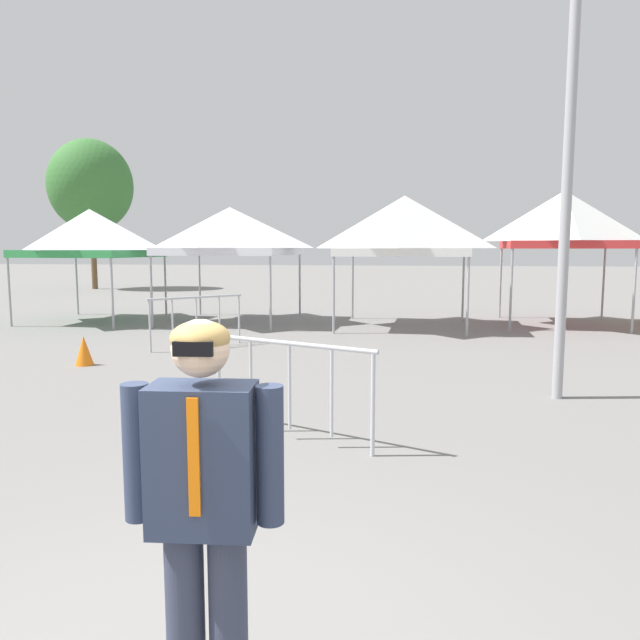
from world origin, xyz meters
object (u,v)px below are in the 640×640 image
(tree_behind_tents_center, at_px, (91,186))
(crowd_barrier_by_lift, at_px, (196,312))
(canopy_tent_far_right, at_px, (405,226))
(light_pole_near_lift, at_px, (572,82))
(canopy_tent_behind_right, at_px, (564,220))
(canopy_tent_behind_center, at_px, (90,233))
(person_foreground, at_px, (204,503))
(canopy_tent_center, at_px, (230,231))
(crowd_barrier_near_person, at_px, (289,371))
(traffic_cone_lot_center, at_px, (84,351))

(tree_behind_tents_center, relative_size, crowd_barrier_by_lift, 4.88)
(canopy_tent_far_right, bearing_deg, light_pole_near_lift, -73.55)
(canopy_tent_behind_right, distance_m, tree_behind_tents_center, 23.12)
(canopy_tent_behind_center, bearing_deg, light_pole_near_lift, -33.93)
(canopy_tent_far_right, height_order, person_foreground, canopy_tent_far_right)
(person_foreground, height_order, tree_behind_tents_center, tree_behind_tents_center)
(canopy_tent_behind_center, relative_size, canopy_tent_behind_right, 0.93)
(light_pole_near_lift, height_order, tree_behind_tents_center, tree_behind_tents_center)
(canopy_tent_behind_right, bearing_deg, light_pole_near_lift, -103.55)
(canopy_tent_center, bearing_deg, canopy_tent_far_right, -4.13)
(canopy_tent_center, height_order, crowd_barrier_near_person, canopy_tent_center)
(canopy_tent_behind_center, height_order, canopy_tent_center, canopy_tent_center)
(canopy_tent_far_right, xyz_separation_m, traffic_cone_lot_center, (-5.54, -6.05, -2.36))
(canopy_tent_behind_center, height_order, crowd_barrier_near_person, canopy_tent_behind_center)
(canopy_tent_behind_right, xyz_separation_m, traffic_cone_lot_center, (-9.69, -7.05, -2.54))
(canopy_tent_far_right, bearing_deg, traffic_cone_lot_center, -132.44)
(canopy_tent_center, bearing_deg, canopy_tent_behind_right, 4.21)
(canopy_tent_behind_right, xyz_separation_m, crowd_barrier_near_person, (-5.30, -10.60, -2.05))
(tree_behind_tents_center, bearing_deg, canopy_tent_center, -48.77)
(crowd_barrier_by_lift, bearing_deg, canopy_tent_behind_right, 30.56)
(canopy_tent_behind_center, xyz_separation_m, crowd_barrier_by_lift, (4.45, -3.92, -1.72))
(canopy_tent_center, bearing_deg, crowd_barrier_by_lift, -82.93)
(canopy_tent_behind_center, xyz_separation_m, light_pole_near_lift, (10.82, -7.28, 1.73))
(canopy_tent_far_right, relative_size, crowd_barrier_by_lift, 2.28)
(canopy_tent_behind_center, bearing_deg, canopy_tent_behind_right, 4.56)
(canopy_tent_behind_center, height_order, crowd_barrier_by_lift, canopy_tent_behind_center)
(crowd_barrier_by_lift, distance_m, crowd_barrier_near_person, 6.43)
(canopy_tent_behind_right, bearing_deg, canopy_tent_far_right, -166.50)
(canopy_tent_behind_right, relative_size, person_foreground, 2.00)
(canopy_tent_behind_right, height_order, light_pole_near_lift, light_pole_near_lift)
(person_foreground, distance_m, traffic_cone_lot_center, 8.95)
(person_foreground, relative_size, crowd_barrier_by_lift, 1.17)
(light_pole_near_lift, bearing_deg, crowd_barrier_by_lift, 152.23)
(canopy_tent_center, relative_size, traffic_cone_lot_center, 6.71)
(canopy_tent_center, bearing_deg, person_foreground, -73.82)
(person_foreground, xyz_separation_m, tree_behind_tents_center, (-14.90, 26.29, 4.13))
(canopy_tent_center, relative_size, canopy_tent_far_right, 1.01)
(tree_behind_tents_center, bearing_deg, canopy_tent_behind_center, -61.43)
(canopy_tent_far_right, height_order, tree_behind_tents_center, tree_behind_tents_center)
(canopy_tent_far_right, xyz_separation_m, tree_behind_tents_center, (-15.62, 12.74, 2.54))
(tree_behind_tents_center, xyz_separation_m, crowd_barrier_near_person, (14.47, -22.34, -4.41))
(canopy_tent_behind_right, bearing_deg, canopy_tent_center, -175.79)
(light_pole_near_lift, relative_size, tree_behind_tents_center, 0.98)
(crowd_barrier_by_lift, bearing_deg, traffic_cone_lot_center, -122.01)
(canopy_tent_center, bearing_deg, light_pole_near_lift, -47.91)
(canopy_tent_behind_right, xyz_separation_m, person_foreground, (-4.87, -14.55, -1.77))
(canopy_tent_behind_right, relative_size, crowd_barrier_near_person, 1.83)
(crowd_barrier_by_lift, bearing_deg, crowd_barrier_near_person, -61.47)
(canopy_tent_center, distance_m, canopy_tent_far_right, 4.77)
(canopy_tent_far_right, bearing_deg, canopy_tent_behind_right, 13.50)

